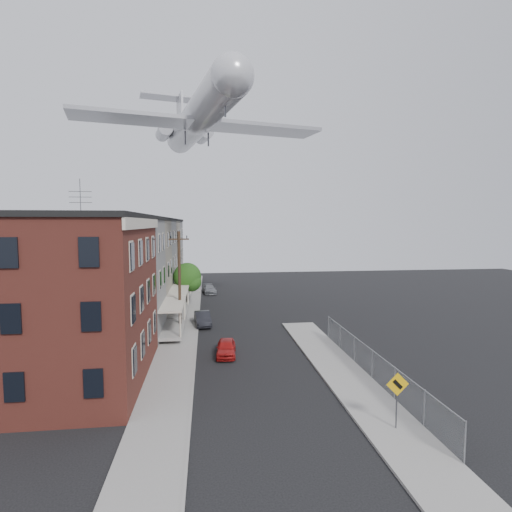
{
  "coord_description": "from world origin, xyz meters",
  "views": [
    {
      "loc": [
        -3.14,
        -18.06,
        9.71
      ],
      "look_at": [
        0.08,
        7.95,
        7.56
      ],
      "focal_mm": 28.0,
      "sensor_mm": 36.0,
      "label": 1
    }
  ],
  "objects_px": {
    "car_near": "(226,348)",
    "utility_pole": "(179,280)",
    "car_far": "(209,289)",
    "street_tree": "(188,278)",
    "warning_sign": "(397,392)",
    "airplane": "(197,118)",
    "car_mid": "(203,319)"
  },
  "relations": [
    {
      "from": "car_near",
      "to": "utility_pole",
      "type": "bearing_deg",
      "value": 121.59
    },
    {
      "from": "utility_pole",
      "to": "car_far",
      "type": "height_order",
      "value": "utility_pole"
    },
    {
      "from": "street_tree",
      "to": "warning_sign",
      "type": "bearing_deg",
      "value": -69.42
    },
    {
      "from": "warning_sign",
      "to": "street_tree",
      "type": "bearing_deg",
      "value": 110.58
    },
    {
      "from": "car_far",
      "to": "warning_sign",
      "type": "bearing_deg",
      "value": -85.11
    },
    {
      "from": "car_near",
      "to": "airplane",
      "type": "xyz_separation_m",
      "value": [
        -2.14,
        12.88,
        19.66
      ]
    },
    {
      "from": "car_near",
      "to": "street_tree",
      "type": "bearing_deg",
      "value": 105.65
    },
    {
      "from": "warning_sign",
      "to": "car_far",
      "type": "bearing_deg",
      "value": 102.5
    },
    {
      "from": "utility_pole",
      "to": "car_mid",
      "type": "relative_size",
      "value": 2.27
    },
    {
      "from": "warning_sign",
      "to": "car_near",
      "type": "height_order",
      "value": "warning_sign"
    },
    {
      "from": "car_near",
      "to": "airplane",
      "type": "bearing_deg",
      "value": 103.74
    },
    {
      "from": "street_tree",
      "to": "car_mid",
      "type": "distance_m",
      "value": 8.89
    },
    {
      "from": "car_near",
      "to": "car_mid",
      "type": "xyz_separation_m",
      "value": [
        -1.8,
        9.01,
        0.06
      ]
    },
    {
      "from": "airplane",
      "to": "car_mid",
      "type": "bearing_deg",
      "value": -84.93
    },
    {
      "from": "warning_sign",
      "to": "car_far",
      "type": "xyz_separation_m",
      "value": [
        -8.44,
        38.07,
        -1.31
      ]
    },
    {
      "from": "utility_pole",
      "to": "car_mid",
      "type": "xyz_separation_m",
      "value": [
        2.0,
        1.65,
        -4.02
      ]
    },
    {
      "from": "utility_pole",
      "to": "street_tree",
      "type": "bearing_deg",
      "value": 88.11
    },
    {
      "from": "car_mid",
      "to": "airplane",
      "type": "relative_size",
      "value": 0.14
    },
    {
      "from": "car_mid",
      "to": "car_far",
      "type": "distance_m",
      "value": 17.41
    },
    {
      "from": "warning_sign",
      "to": "car_far",
      "type": "height_order",
      "value": "warning_sign"
    },
    {
      "from": "car_near",
      "to": "airplane",
      "type": "relative_size",
      "value": 0.13
    },
    {
      "from": "street_tree",
      "to": "car_near",
      "type": "relative_size",
      "value": 1.5
    },
    {
      "from": "car_near",
      "to": "car_mid",
      "type": "bearing_deg",
      "value": 105.58
    },
    {
      "from": "warning_sign",
      "to": "street_tree",
      "type": "xyz_separation_m",
      "value": [
        -10.87,
        28.95,
        1.57
      ]
    },
    {
      "from": "utility_pole",
      "to": "airplane",
      "type": "xyz_separation_m",
      "value": [
        1.66,
        5.52,
        15.58
      ]
    },
    {
      "from": "utility_pole",
      "to": "street_tree",
      "type": "distance_m",
      "value": 10.0
    },
    {
      "from": "utility_pole",
      "to": "car_near",
      "type": "relative_size",
      "value": 2.59
    },
    {
      "from": "street_tree",
      "to": "car_mid",
      "type": "height_order",
      "value": "street_tree"
    },
    {
      "from": "car_near",
      "to": "car_mid",
      "type": "distance_m",
      "value": 9.19
    },
    {
      "from": "car_mid",
      "to": "warning_sign",
      "type": "bearing_deg",
      "value": -72.23
    },
    {
      "from": "street_tree",
      "to": "car_near",
      "type": "bearing_deg",
      "value": -78.64
    },
    {
      "from": "utility_pole",
      "to": "car_near",
      "type": "height_order",
      "value": "utility_pole"
    }
  ]
}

